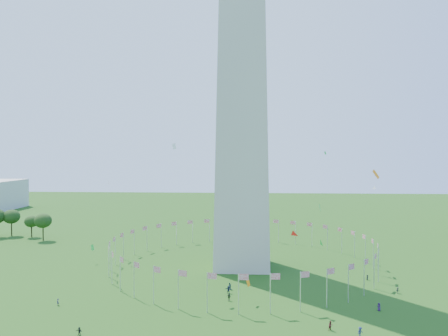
# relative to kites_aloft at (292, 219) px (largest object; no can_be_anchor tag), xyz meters

# --- Properties ---
(ground) EXTENTS (600.00, 600.00, 0.00)m
(ground) POSITION_rel_kites_aloft_xyz_m (-12.86, -24.20, -18.89)
(ground) COLOR #19420F
(ground) RESTS_ON ground
(flag_ring) EXTENTS (80.24, 80.24, 9.00)m
(flag_ring) POSITION_rel_kites_aloft_xyz_m (-12.86, 25.80, -14.39)
(flag_ring) COLOR silver
(flag_ring) RESTS_ON ground
(crowd) EXTENTS (100.14, 76.65, 1.94)m
(crowd) POSITION_rel_kites_aloft_xyz_m (-9.73, -25.80, -18.00)
(crowd) COLOR gray
(crowd) RESTS_ON ground
(kites_aloft) EXTENTS (104.64, 68.15, 33.99)m
(kites_aloft) POSITION_rel_kites_aloft_xyz_m (0.00, 0.00, 0.00)
(kites_aloft) COLOR red
(kites_aloft) RESTS_ON ground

